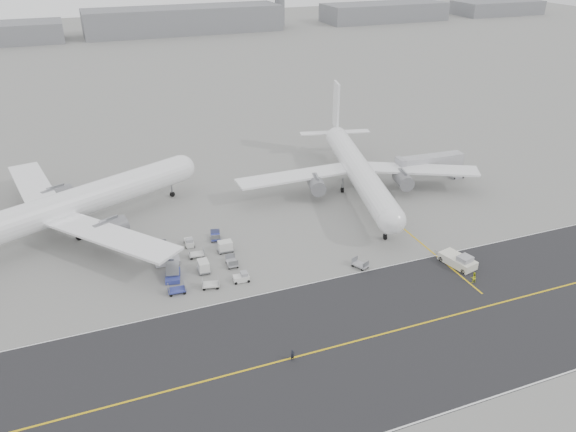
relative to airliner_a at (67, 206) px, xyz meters
name	(u,v)px	position (x,y,z in m)	size (l,w,h in m)	color
ground	(275,283)	(30.50, -30.32, -5.84)	(700.00, 700.00, 0.00)	gray
taxiway	(352,342)	(35.52, -48.30, -5.83)	(220.00, 59.00, 0.03)	#252527
horizon_buildings	(168,34)	(60.50, 229.68, -5.84)	(520.00, 28.00, 28.00)	slate
airliner_a	(67,206)	(0.00, 0.00, 0.00)	(55.27, 53.93, 20.27)	white
airliner_b	(358,169)	(59.96, -2.74, -0.39)	(52.72, 53.91, 18.89)	white
pushback_tug	(458,261)	(62.09, -36.67, -4.85)	(4.44, 8.52, 2.40)	silver
jet_bridge	(431,163)	(78.53, -3.23, -1.34)	(17.20, 4.15, 6.46)	gray
gse_cluster	(200,265)	(20.22, -20.11, -5.84)	(18.50, 22.80, 2.15)	#A0A0A6
stray_dolly	(360,267)	(45.90, -31.08, -5.84)	(1.67, 2.71, 1.67)	silver
ground_crew_a	(293,355)	(26.34, -48.68, -5.00)	(0.61, 0.40, 1.68)	black
ground_crew_b	(473,277)	(61.15, -41.98, -4.88)	(0.93, 0.72, 1.91)	#C2CC18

